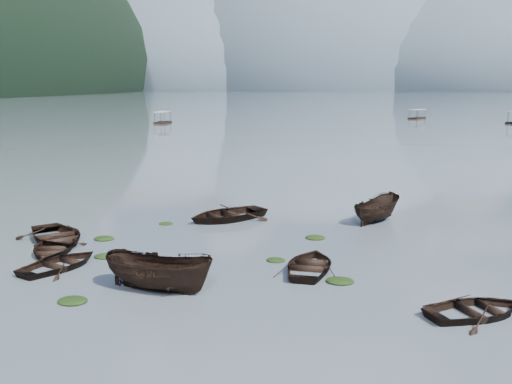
% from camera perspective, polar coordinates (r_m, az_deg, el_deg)
% --- Properties ---
extents(ground_plane, '(2400.00, 2400.00, 0.00)m').
position_cam_1_polar(ground_plane, '(21.32, -6.09, -11.23)').
color(ground_plane, slate).
extents(haze_mtn_a, '(520.00, 520.00, 280.00)m').
position_cam_1_polar(haze_mtn_a, '(956.62, -5.56, 10.15)').
color(haze_mtn_a, '#475666').
rests_on(haze_mtn_a, ground).
extents(haze_mtn_b, '(520.00, 520.00, 340.00)m').
position_cam_1_polar(haze_mtn_b, '(921.30, 6.66, 10.11)').
color(haze_mtn_b, '#475666').
rests_on(haze_mtn_b, ground).
extents(haze_mtn_c, '(520.00, 520.00, 260.00)m').
position_cam_1_polar(haze_mtn_c, '(928.69, 19.24, 9.60)').
color(haze_mtn_c, '#475666').
rests_on(haze_mtn_c, ground).
extents(rowboat_0, '(3.66, 4.45, 0.80)m').
position_cam_1_polar(rowboat_0, '(29.26, -19.60, -5.69)').
color(rowboat_0, black).
rests_on(rowboat_0, ground).
extents(rowboat_1, '(4.00, 4.58, 0.79)m').
position_cam_1_polar(rowboat_1, '(26.72, -19.00, -7.19)').
color(rowboat_1, black).
rests_on(rowboat_1, ground).
extents(rowboat_2, '(4.89, 2.52, 1.80)m').
position_cam_1_polar(rowboat_2, '(22.95, -9.64, -9.69)').
color(rowboat_2, black).
rests_on(rowboat_2, ground).
extents(rowboat_3, '(3.11, 4.21, 0.84)m').
position_cam_1_polar(rowboat_3, '(25.15, 5.47, -7.75)').
color(rowboat_3, black).
rests_on(rowboat_3, ground).
extents(rowboat_4, '(4.70, 4.29, 0.80)m').
position_cam_1_polar(rowboat_4, '(21.80, 21.19, -11.42)').
color(rowboat_4, black).
rests_on(rowboat_4, ground).
extents(rowboat_6, '(5.84, 5.82, 1.00)m').
position_cam_1_polar(rowboat_6, '(31.16, -19.31, -4.68)').
color(rowboat_6, black).
rests_on(rowboat_6, ground).
extents(rowboat_7, '(6.08, 6.15, 1.05)m').
position_cam_1_polar(rowboat_7, '(34.17, -2.90, -2.76)').
color(rowboat_7, black).
rests_on(rowboat_7, ground).
extents(rowboat_8, '(3.53, 4.59, 1.68)m').
position_cam_1_polar(rowboat_8, '(34.46, 11.92, -2.86)').
color(rowboat_8, black).
rests_on(rowboat_8, ground).
extents(weed_clump_0, '(1.12, 0.92, 0.24)m').
position_cam_1_polar(weed_clump_0, '(22.53, -17.87, -10.47)').
color(weed_clump_0, black).
rests_on(weed_clump_0, ground).
extents(weed_clump_1, '(0.99, 0.79, 0.22)m').
position_cam_1_polar(weed_clump_1, '(27.68, -14.89, -6.34)').
color(weed_clump_1, black).
rests_on(weed_clump_1, ground).
extents(weed_clump_2, '(1.13, 0.90, 0.24)m').
position_cam_1_polar(weed_clump_2, '(25.72, -8.24, -7.40)').
color(weed_clump_2, black).
rests_on(weed_clump_2, ground).
extents(weed_clump_3, '(0.89, 0.75, 0.20)m').
position_cam_1_polar(weed_clump_3, '(26.26, 2.00, -6.91)').
color(weed_clump_3, black).
rests_on(weed_clump_3, ground).
extents(weed_clump_4, '(1.17, 0.93, 0.24)m').
position_cam_1_polar(weed_clump_4, '(23.77, 8.40, -8.93)').
color(weed_clump_4, black).
rests_on(weed_clump_4, ground).
extents(weed_clump_5, '(1.07, 0.87, 0.23)m').
position_cam_1_polar(weed_clump_5, '(30.79, -14.94, -4.62)').
color(weed_clump_5, black).
rests_on(weed_clump_5, ground).
extents(weed_clump_6, '(0.85, 0.70, 0.18)m').
position_cam_1_polar(weed_clump_6, '(33.39, -8.99, -3.20)').
color(weed_clump_6, black).
rests_on(weed_clump_6, ground).
extents(weed_clump_7, '(1.05, 0.84, 0.23)m').
position_cam_1_polar(weed_clump_7, '(30.10, 5.96, -4.66)').
color(weed_clump_7, black).
rests_on(weed_clump_7, ground).
extents(pontoon_left, '(3.26, 6.41, 2.36)m').
position_cam_1_polar(pontoon_left, '(121.19, -9.30, 6.78)').
color(pontoon_left, black).
rests_on(pontoon_left, ground).
extents(pontoon_centre, '(4.62, 5.95, 2.11)m').
position_cam_1_polar(pontoon_centre, '(141.35, 15.79, 7.06)').
color(pontoon_centre, black).
rests_on(pontoon_centre, ground).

